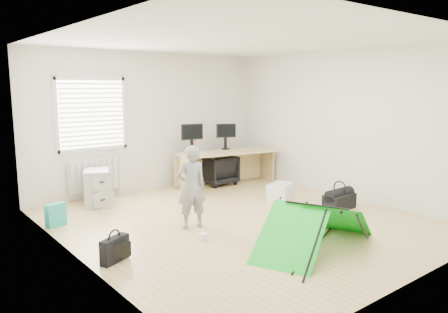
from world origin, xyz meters
TOP-DOWN VIEW (x-y plane):
  - ground at (0.00, 0.00)m, footprint 5.50×5.50m
  - back_wall at (0.00, 2.75)m, footprint 5.00×0.02m
  - window at (-1.20, 2.71)m, footprint 1.20×0.06m
  - radiator at (-1.20, 2.67)m, footprint 1.00×0.12m
  - desk at (1.37, 1.96)m, footprint 2.19×1.03m
  - filing_cabinet at (-1.38, 2.20)m, footprint 0.58×0.66m
  - monitor_left at (0.64, 2.24)m, footprint 0.46×0.19m
  - monitor_right at (1.51, 2.25)m, footprint 0.42×0.25m
  - keyboard at (0.65, 2.22)m, footprint 0.49×0.34m
  - thermos at (0.71, 2.26)m, footprint 0.09×0.09m
  - office_chair at (1.27, 2.20)m, footprint 0.68×0.70m
  - person at (-0.77, 0.19)m, footprint 0.50×0.38m
  - kite at (-0.02, -1.48)m, footprint 2.00×1.48m
  - storage_crate at (1.44, 0.53)m, footprint 0.61×0.53m
  - tote_bag at (-2.31, 1.50)m, footprint 0.31×0.20m
  - laptop_bag at (-2.19, -0.29)m, footprint 0.41×0.27m
  - white_box at (-0.96, -0.36)m, footprint 0.12×0.12m
  - duffel_bag at (1.73, -0.55)m, footprint 0.59×0.31m

SIDE VIEW (x-z plane):
  - ground at x=0.00m, z-range 0.00..0.00m
  - white_box at x=-0.96m, z-range 0.00..0.10m
  - duffel_bag at x=1.73m, z-range 0.00..0.25m
  - storage_crate at x=1.44m, z-range 0.00..0.29m
  - laptop_bag at x=-2.19m, z-range 0.00..0.30m
  - tote_bag at x=-2.31m, z-range 0.00..0.34m
  - kite at x=-0.02m, z-range 0.00..0.57m
  - office_chair at x=1.27m, z-range 0.00..0.62m
  - filing_cabinet at x=-1.38m, z-range 0.00..0.63m
  - desk at x=1.37m, z-range 0.00..0.72m
  - radiator at x=-1.20m, z-range 0.15..0.75m
  - person at x=-0.77m, z-range 0.00..1.22m
  - keyboard at x=0.65m, z-range 0.72..0.74m
  - thermos at x=0.71m, z-range 0.72..1.00m
  - monitor_right at x=1.51m, z-range 0.72..1.12m
  - monitor_left at x=0.64m, z-range 0.72..1.15m
  - back_wall at x=0.00m, z-range 0.00..2.70m
  - window at x=-1.20m, z-range 0.95..2.15m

